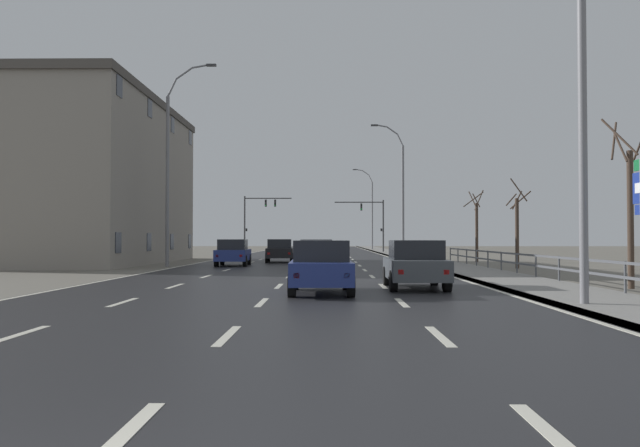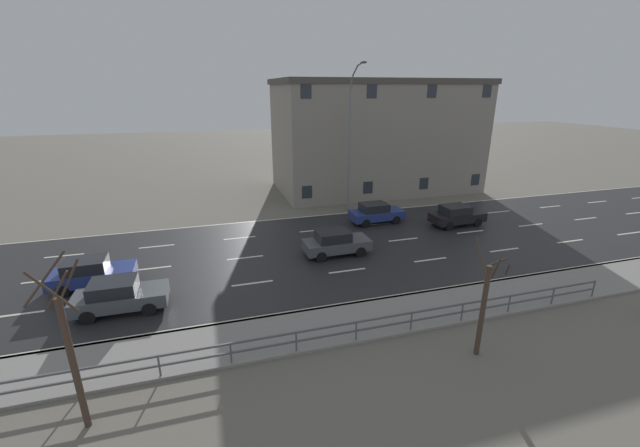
% 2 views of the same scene
% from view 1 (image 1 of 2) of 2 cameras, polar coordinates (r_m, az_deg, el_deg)
% --- Properties ---
extents(ground_plane, '(160.00, 160.00, 0.12)m').
position_cam_1_polar(ground_plane, '(51.14, -1.09, -3.24)').
color(ground_plane, '#666056').
extents(road_asphalt_strip, '(14.00, 120.00, 0.03)m').
position_cam_1_polar(road_asphalt_strip, '(63.12, -0.74, -2.81)').
color(road_asphalt_strip, '#232326').
rests_on(road_asphalt_strip, ground).
extents(sidewalk_right, '(3.00, 120.00, 0.12)m').
position_cam_1_polar(sidewalk_right, '(63.46, 6.90, -2.75)').
color(sidewalk_right, gray).
rests_on(sidewalk_right, ground).
extents(guardrail, '(0.07, 32.66, 1.00)m').
position_cam_1_polar(guardrail, '(27.62, 18.04, -3.20)').
color(guardrail, '#515459').
rests_on(guardrail, ground).
extents(street_lamp_foreground, '(2.41, 0.24, 10.67)m').
position_cam_1_polar(street_lamp_foreground, '(16.28, 22.03, 11.54)').
color(street_lamp_foreground, slate).
rests_on(street_lamp_foreground, ground).
extents(street_lamp_midground, '(2.65, 0.24, 10.77)m').
position_cam_1_polar(street_lamp_midground, '(50.92, 7.28, 2.75)').
color(street_lamp_midground, slate).
rests_on(street_lamp_midground, ground).
extents(street_lamp_distant, '(2.73, 0.24, 11.10)m').
position_cam_1_polar(street_lamp_distant, '(86.42, 4.60, 1.17)').
color(street_lamp_distant, slate).
rests_on(street_lamp_distant, ground).
extents(street_lamp_left_bank, '(2.89, 0.24, 11.72)m').
position_cam_1_polar(street_lamp_left_bank, '(37.54, -13.28, 4.92)').
color(street_lamp_left_bank, slate).
rests_on(street_lamp_left_bank, ground).
extents(traffic_signal_right, '(5.63, 0.36, 6.01)m').
position_cam_1_polar(traffic_signal_right, '(72.50, 4.87, 0.54)').
color(traffic_signal_right, '#38383A').
rests_on(traffic_signal_right, ground).
extents(traffic_signal_left, '(5.44, 0.36, 6.44)m').
position_cam_1_polar(traffic_signal_left, '(72.43, -5.77, 0.88)').
color(traffic_signal_left, '#38383A').
rests_on(traffic_signal_left, ground).
extents(car_distant, '(1.87, 4.12, 1.57)m').
position_cam_1_polar(car_distant, '(20.65, 8.55, -3.62)').
color(car_distant, '#474C51').
rests_on(car_distant, ground).
extents(car_mid_centre, '(1.90, 4.13, 1.57)m').
position_cam_1_polar(car_mid_centre, '(32.23, -0.34, -2.81)').
color(car_mid_centre, '#474C51').
rests_on(car_mid_centre, ground).
extents(car_far_right, '(2.00, 4.19, 1.57)m').
position_cam_1_polar(car_far_right, '(42.92, -3.64, -2.44)').
color(car_far_right, black).
rests_on(car_far_right, ground).
extents(car_far_left, '(1.95, 4.16, 1.57)m').
position_cam_1_polar(car_far_left, '(37.60, -7.81, -2.59)').
color(car_far_left, navy).
rests_on(car_far_left, ground).
extents(car_near_right, '(1.90, 4.13, 1.57)m').
position_cam_1_polar(car_near_right, '(18.63, 0.09, -3.89)').
color(car_near_right, navy).
rests_on(car_near_right, ground).
extents(brick_building, '(10.33, 19.88, 10.76)m').
position_cam_1_polar(brick_building, '(44.81, -20.36, 3.55)').
color(brick_building, gray).
rests_on(brick_building, ground).
extents(bare_tree_near, '(1.46, 1.62, 5.60)m').
position_cam_1_polar(bare_tree_near, '(22.82, 26.08, 1.27)').
color(bare_tree_near, '#423328').
rests_on(bare_tree_near, ground).
extents(bare_tree_mid, '(1.40, 1.39, 4.86)m').
position_cam_1_polar(bare_tree_mid, '(35.92, 17.31, -0.40)').
color(bare_tree_mid, '#423328').
rests_on(bare_tree_mid, ground).
extents(bare_tree_far, '(1.46, 1.36, 4.97)m').
position_cam_1_polar(bare_tree_far, '(44.80, 13.90, -0.37)').
color(bare_tree_far, '#423328').
rests_on(bare_tree_far, ground).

